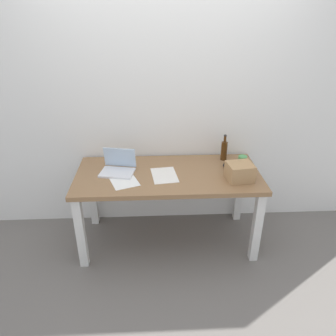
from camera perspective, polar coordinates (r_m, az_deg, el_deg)
ground_plane at (r=3.24m, az=-0.00°, el=-12.38°), size 8.00×8.00×0.00m
back_wall at (r=3.04m, az=-0.41°, el=12.55°), size 5.20×0.08×2.60m
desk at (r=2.89m, az=-0.00°, el=-2.65°), size 1.62×0.74×0.73m
laptop_left at (r=2.87m, az=-8.83°, el=0.08°), size 0.33×0.28×0.20m
beer_bottle at (r=3.10m, az=9.89°, el=3.13°), size 0.06×0.06×0.25m
computer_mouse at (r=3.00m, az=10.33°, el=0.59°), size 0.10×0.12×0.03m
cardboard_box at (r=2.77m, az=12.57°, el=-0.66°), size 0.23×0.22×0.14m
coffee_mug at (r=3.03m, az=13.03°, el=1.24°), size 0.08×0.08×0.09m
paper_sheet_center at (r=2.80m, az=-0.65°, el=-1.28°), size 0.24×0.32×0.00m
paper_sheet_front_left at (r=2.75m, az=-7.90°, el=-2.10°), size 0.30×0.35×0.00m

